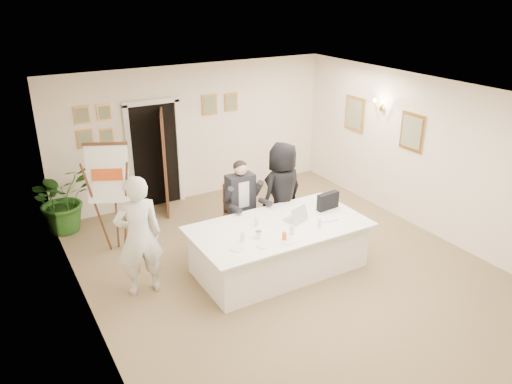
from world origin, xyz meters
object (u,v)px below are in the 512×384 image
(seated_man, at_px, (242,203))
(oj_glass, at_px, (284,236))
(standing_woman, at_px, (282,192))
(paper_stack, at_px, (327,219))
(steel_jug, at_px, (258,235))
(laptop_bag, at_px, (328,201))
(conference_table, at_px, (279,247))
(laptop, at_px, (295,211))
(potted_palm, at_px, (62,199))
(flip_chart, at_px, (113,204))
(standing_man, at_px, (139,236))

(seated_man, xyz_separation_m, oj_glass, (-0.12, -1.53, 0.07))
(standing_woman, xyz_separation_m, paper_stack, (0.17, -1.07, -0.11))
(steel_jug, bearing_deg, laptop_bag, 11.81)
(standing_woman, distance_m, steel_jug, 1.53)
(conference_table, bearing_deg, laptop_bag, 6.82)
(laptop_bag, bearing_deg, conference_table, -178.93)
(conference_table, distance_m, paper_stack, 0.90)
(laptop, height_order, paper_stack, laptop)
(conference_table, bearing_deg, oj_glass, -113.97)
(standing_woman, distance_m, potted_palm, 4.03)
(flip_chart, height_order, oj_glass, flip_chart)
(laptop_bag, bearing_deg, oj_glass, -160.87)
(standing_woman, distance_m, laptop_bag, 0.85)
(laptop_bag, bearing_deg, laptop, 179.61)
(flip_chart, xyz_separation_m, steel_jug, (1.59, -2.07, -0.05))
(flip_chart, xyz_separation_m, standing_man, (-0.00, -1.42, 0.04))
(flip_chart, relative_size, standing_man, 1.04)
(laptop, xyz_separation_m, laptop_bag, (0.70, 0.07, 0.00))
(potted_palm, relative_size, laptop, 3.39)
(flip_chart, bearing_deg, oj_glass, -51.00)
(laptop_bag, bearing_deg, standing_man, 168.10)
(seated_man, relative_size, steel_jug, 13.97)
(potted_palm, xyz_separation_m, laptop, (3.02, -3.10, 0.29))
(oj_glass, bearing_deg, steel_jug, 138.94)
(conference_table, bearing_deg, flip_chart, 137.97)
(standing_man, xyz_separation_m, laptop_bag, (3.12, -0.34, -0.01))
(seated_man, distance_m, paper_stack, 1.54)
(oj_glass, relative_size, steel_jug, 1.18)
(standing_woman, xyz_separation_m, steel_jug, (-1.10, -1.06, -0.07))
(potted_palm, xyz_separation_m, oj_glass, (2.49, -3.61, 0.22))
(standing_man, distance_m, standing_woman, 2.73)
(standing_man, distance_m, paper_stack, 2.95)
(standing_man, height_order, laptop, standing_man)
(standing_man, height_order, steel_jug, standing_man)
(seated_man, distance_m, oj_glass, 1.53)
(flip_chart, distance_m, steel_jug, 2.62)
(seated_man, bearing_deg, flip_chart, 154.78)
(seated_man, height_order, paper_stack, seated_man)
(potted_palm, distance_m, steel_jug, 4.02)
(steel_jug, bearing_deg, conference_table, 21.69)
(seated_man, distance_m, steel_jug, 1.34)
(flip_chart, bearing_deg, seated_man, -21.77)
(paper_stack, xyz_separation_m, steel_jug, (-1.27, 0.01, 0.04))
(seated_man, distance_m, standing_man, 2.11)
(seated_man, relative_size, laptop, 4.16)
(flip_chart, relative_size, steel_jug, 17.41)
(conference_table, bearing_deg, steel_jug, -158.31)
(seated_man, bearing_deg, conference_table, -89.35)
(conference_table, xyz_separation_m, laptop_bag, (1.03, 0.12, 0.52))
(seated_man, relative_size, laptop_bag, 3.80)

